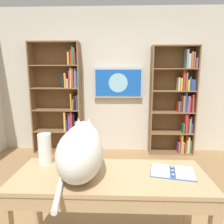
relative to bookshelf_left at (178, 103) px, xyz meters
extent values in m
cube|color=beige|center=(1.18, -0.17, 0.39)|extent=(4.52, 0.06, 2.70)
cube|color=brown|center=(-0.30, 0.02, 0.03)|extent=(0.02, 0.28, 1.98)
cube|color=brown|center=(0.50, 0.02, 0.03)|extent=(0.02, 0.28, 1.98)
cube|color=brown|center=(0.10, -0.11, 0.03)|extent=(0.82, 0.01, 1.98)
cube|color=brown|center=(0.10, 0.02, -0.95)|extent=(0.78, 0.27, 0.02)
cube|color=brown|center=(0.10, 0.02, -0.56)|extent=(0.78, 0.27, 0.02)
cube|color=brown|center=(0.10, 0.02, -0.17)|extent=(0.78, 0.27, 0.02)
cube|color=brown|center=(0.10, 0.02, 0.23)|extent=(0.78, 0.27, 0.02)
cube|color=brown|center=(0.10, 0.02, 0.62)|extent=(0.78, 0.27, 0.02)
cube|color=brown|center=(0.10, 0.02, 1.01)|extent=(0.78, 0.27, 0.02)
cube|color=#308153|center=(-0.26, 0.03, -0.82)|extent=(0.03, 0.14, 0.24)
cube|color=beige|center=(-0.23, 0.01, -0.78)|extent=(0.04, 0.18, 0.32)
cube|color=orange|center=(-0.19, 0.02, -0.82)|extent=(0.03, 0.22, 0.24)
cube|color=#7D4B89|center=(-0.16, 0.03, -0.84)|extent=(0.03, 0.22, 0.19)
cube|color=gold|center=(-0.13, 0.02, -0.84)|extent=(0.03, 0.15, 0.21)
cube|color=orange|center=(-0.09, 0.04, -0.76)|extent=(0.03, 0.18, 0.36)
cube|color=#804B78|center=(-0.05, 0.03, -0.84)|extent=(0.04, 0.18, 0.21)
cube|color=#6E4A7E|center=(-0.26, 0.02, -0.47)|extent=(0.03, 0.14, 0.17)
cube|color=#704C7B|center=(-0.24, 0.03, -0.39)|extent=(0.02, 0.16, 0.31)
cube|color=#6D95A2|center=(-0.21, 0.04, -0.42)|extent=(0.02, 0.23, 0.26)
cube|color=#AB3226|center=(-0.18, 0.03, -0.37)|extent=(0.03, 0.13, 0.36)
cube|color=#B82E28|center=(-0.14, 0.03, -0.37)|extent=(0.05, 0.23, 0.35)
cube|color=#3D6E50|center=(-0.11, 0.04, -0.46)|extent=(0.02, 0.19, 0.18)
cube|color=#945F47|center=(-0.27, 0.01, -0.02)|extent=(0.03, 0.16, 0.27)
cube|color=#AE3A33|center=(-0.24, 0.03, 0.01)|extent=(0.02, 0.24, 0.32)
cube|color=#BD2F3A|center=(-0.21, 0.02, -0.01)|extent=(0.03, 0.13, 0.29)
cube|color=slate|center=(-0.16, 0.02, -0.01)|extent=(0.05, 0.24, 0.30)
cube|color=#384A94|center=(-0.12, 0.04, 0.02)|extent=(0.03, 0.14, 0.36)
cube|color=#9F7240|center=(-0.08, 0.04, -0.01)|extent=(0.03, 0.19, 0.30)
cube|color=#274A9C|center=(-0.04, 0.01, -0.06)|extent=(0.03, 0.13, 0.19)
cube|color=#B93E2A|center=(0.00, 0.03, -0.06)|extent=(0.03, 0.17, 0.19)
cube|color=#2E4F9A|center=(-0.26, 0.01, 0.33)|extent=(0.04, 0.15, 0.19)
cube|color=#394C89|center=(-0.21, 0.02, 0.34)|extent=(0.03, 0.18, 0.20)
cube|color=#2E4C94|center=(-0.18, 0.03, 0.36)|extent=(0.03, 0.15, 0.24)
cube|color=gold|center=(-0.14, 0.03, 0.34)|extent=(0.03, 0.20, 0.20)
cube|color=#A36241|center=(-0.11, 0.02, 0.40)|extent=(0.03, 0.20, 0.32)
cube|color=#AD3B2F|center=(-0.07, 0.04, 0.41)|extent=(0.04, 0.14, 0.35)
cube|color=yellow|center=(-0.03, 0.04, 0.35)|extent=(0.03, 0.13, 0.22)
cube|color=beige|center=(0.01, 0.01, 0.35)|extent=(0.03, 0.16, 0.23)
cube|color=slate|center=(-0.26, 0.03, 0.72)|extent=(0.03, 0.20, 0.18)
cube|color=#A26841|center=(-0.22, 0.02, 0.77)|extent=(0.02, 0.18, 0.27)
cube|color=#9D6142|center=(-0.19, 0.03, 0.77)|extent=(0.04, 0.13, 0.29)
cube|color=beige|center=(-0.15, 0.01, 0.76)|extent=(0.04, 0.14, 0.25)
cube|color=#6B909D|center=(-0.10, 0.03, 0.79)|extent=(0.03, 0.18, 0.32)
cube|color=brown|center=(1.82, 0.02, 0.07)|extent=(0.02, 0.28, 2.06)
cube|color=brown|center=(2.71, 0.02, 0.07)|extent=(0.02, 0.28, 2.06)
cube|color=brown|center=(2.26, -0.11, 0.07)|extent=(0.91, 0.01, 2.06)
cube|color=brown|center=(2.26, 0.02, -0.95)|extent=(0.87, 0.27, 0.02)
cube|color=brown|center=(2.26, 0.02, -0.54)|extent=(0.87, 0.27, 0.02)
cube|color=brown|center=(2.26, 0.02, -0.14)|extent=(0.87, 0.27, 0.02)
cube|color=brown|center=(2.26, 0.02, 0.27)|extent=(0.87, 0.27, 0.02)
cube|color=brown|center=(2.26, 0.02, 0.68)|extent=(0.87, 0.27, 0.02)
cube|color=brown|center=(2.26, 0.02, 1.09)|extent=(0.87, 0.27, 0.02)
cube|color=yellow|center=(1.86, 0.03, -0.78)|extent=(0.04, 0.17, 0.32)
cube|color=#7D407E|center=(1.89, 0.02, -0.77)|extent=(0.02, 0.15, 0.33)
cube|color=#DFC649|center=(1.93, 0.03, -0.83)|extent=(0.04, 0.13, 0.22)
cube|color=#BE362B|center=(1.97, 0.04, -0.81)|extent=(0.03, 0.21, 0.27)
cube|color=silver|center=(2.01, 0.03, -0.76)|extent=(0.03, 0.12, 0.36)
cube|color=#22458D|center=(2.06, 0.03, -0.79)|extent=(0.04, 0.24, 0.31)
cube|color=#B62C36|center=(1.85, 0.02, -0.40)|extent=(0.03, 0.13, 0.26)
cube|color=silver|center=(1.89, 0.04, -0.44)|extent=(0.04, 0.17, 0.18)
cube|color=black|center=(1.94, 0.01, -0.36)|extent=(0.05, 0.21, 0.34)
cube|color=#BB2C3A|center=(1.98, 0.04, -0.35)|extent=(0.04, 0.16, 0.37)
cube|color=#7E428B|center=(2.03, 0.03, -0.36)|extent=(0.04, 0.12, 0.35)
cube|color=#2B4194|center=(2.07, 0.02, -0.43)|extent=(0.03, 0.18, 0.20)
cube|color=gold|center=(2.10, 0.02, -0.35)|extent=(0.03, 0.23, 0.37)
cube|color=#408145|center=(1.85, 0.02, 0.02)|extent=(0.02, 0.14, 0.28)
cube|color=#7D468D|center=(1.88, 0.03, 0.00)|extent=(0.02, 0.13, 0.26)
cube|color=black|center=(1.91, 0.03, 0.00)|extent=(0.04, 0.23, 0.25)
cube|color=orange|center=(1.94, 0.02, -0.03)|extent=(0.02, 0.17, 0.19)
cube|color=gold|center=(1.97, 0.02, 0.02)|extent=(0.03, 0.20, 0.30)
cube|color=#214494|center=(1.85, 0.01, 0.45)|extent=(0.03, 0.17, 0.33)
cube|color=#70919C|center=(1.89, 0.01, 0.46)|extent=(0.03, 0.19, 0.34)
cube|color=#AD3230|center=(1.92, 0.02, 0.45)|extent=(0.03, 0.23, 0.34)
cube|color=gold|center=(1.96, 0.02, 0.46)|extent=(0.04, 0.19, 0.36)
cube|color=#75407C|center=(1.99, 0.03, 0.44)|extent=(0.02, 0.17, 0.31)
cube|color=beige|center=(2.03, 0.02, 0.36)|extent=(0.03, 0.21, 0.16)
cube|color=orange|center=(2.07, 0.02, 0.42)|extent=(0.03, 0.21, 0.27)
cube|color=black|center=(2.11, 0.03, 0.39)|extent=(0.03, 0.20, 0.22)
cube|color=black|center=(1.85, 0.04, 0.80)|extent=(0.02, 0.19, 0.22)
cube|color=#AF3226|center=(1.88, 0.03, 0.84)|extent=(0.03, 0.19, 0.29)
cube|color=#2D714F|center=(1.92, 0.03, 0.85)|extent=(0.04, 0.14, 0.32)
cube|color=#B23D23|center=(1.96, 0.01, 0.83)|extent=(0.02, 0.12, 0.27)
cube|color=orange|center=(2.00, 0.04, 0.80)|extent=(0.04, 0.14, 0.23)
cube|color=#B7B7BC|center=(1.11, -0.09, 0.37)|extent=(0.92, 0.06, 0.56)
cube|color=blue|center=(1.11, -0.06, 0.37)|extent=(0.85, 0.01, 0.49)
cylinder|color=#8CCCEA|center=(1.11, -0.05, 0.37)|extent=(0.35, 0.00, 0.35)
cube|color=tan|center=(1.15, 2.36, -0.25)|extent=(1.46, 0.57, 0.03)
cube|color=tan|center=(1.15, 2.62, -0.31)|extent=(1.36, 0.02, 0.10)
cube|color=tan|center=(0.46, 2.12, -0.61)|extent=(0.06, 0.06, 0.70)
cube|color=tan|center=(1.84, 2.12, -0.61)|extent=(0.06, 0.06, 0.70)
ellipsoid|color=white|center=(1.36, 2.44, -0.04)|extent=(0.33, 0.53, 0.38)
ellipsoid|color=white|center=(1.36, 2.32, 0.00)|extent=(0.28, 0.29, 0.28)
sphere|color=white|center=(1.36, 2.25, 0.08)|extent=(0.15, 0.15, 0.15)
cone|color=white|center=(1.32, 2.25, 0.13)|extent=(0.07, 0.07, 0.08)
cone|color=white|center=(1.40, 2.25, 0.13)|extent=(0.07, 0.07, 0.08)
cone|color=beige|center=(1.32, 2.26, 0.13)|extent=(0.04, 0.04, 0.06)
cone|color=beige|center=(1.40, 2.26, 0.13)|extent=(0.04, 0.04, 0.06)
cylinder|color=white|center=(1.46, 2.66, -0.22)|extent=(0.10, 0.37, 0.04)
cube|color=#335999|center=(0.58, 2.34, -0.23)|extent=(0.19, 0.25, 0.01)
cube|color=#335999|center=(0.76, 2.31, -0.23)|extent=(0.19, 0.25, 0.01)
cube|color=#335999|center=(0.67, 2.32, -0.23)|extent=(0.07, 0.22, 0.01)
cube|color=white|center=(0.58, 2.34, -0.22)|extent=(0.18, 0.23, 0.01)
cube|color=white|center=(0.76, 2.31, -0.22)|extent=(0.18, 0.23, 0.01)
cylinder|color=silver|center=(0.68, 2.39, -0.22)|extent=(0.02, 0.02, 0.01)
cylinder|color=silver|center=(0.67, 2.32, -0.22)|extent=(0.02, 0.02, 0.01)
cylinder|color=silver|center=(0.66, 2.26, -0.22)|extent=(0.02, 0.02, 0.01)
cylinder|color=white|center=(1.71, 2.18, -0.10)|extent=(0.11, 0.11, 0.26)
camera|label=1|loc=(1.08, 3.82, 0.51)|focal=32.94mm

